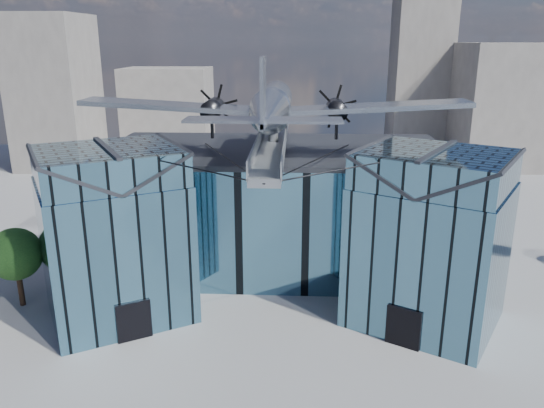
{
  "coord_description": "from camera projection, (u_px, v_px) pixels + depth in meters",
  "views": [
    {
      "loc": [
        1.71,
        -33.97,
        18.36
      ],
      "look_at": [
        0.0,
        2.0,
        7.2
      ],
      "focal_mm": 35.0,
      "sensor_mm": 36.0,
      "label": 1
    }
  ],
  "objects": [
    {
      "name": "bg_towers",
      "position": [
        296.0,
        96.0,
        83.06
      ],
      "size": [
        77.0,
        24.5,
        26.0
      ],
      "color": "gray",
      "rests_on": "ground"
    },
    {
      "name": "museum",
      "position": [
        274.0,
        210.0,
        41.83
      ],
      "size": [
        32.88,
        24.5,
        17.6
      ],
      "color": "teal",
      "rests_on": "ground"
    },
    {
      "name": "tree_plaza_w",
      "position": [
        15.0,
        254.0,
        37.26
      ],
      "size": [
        4.77,
        4.77,
        5.83
      ],
      "rotation": [
        0.0,
        0.0,
        -0.35
      ],
      "color": "#352215",
      "rests_on": "ground"
    },
    {
      "name": "ground_plane",
      "position": [
        271.0,
        308.0,
        37.92
      ],
      "size": [
        120.0,
        120.0,
        0.0
      ],
      "primitive_type": "plane",
      "color": "gray"
    }
  ]
}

